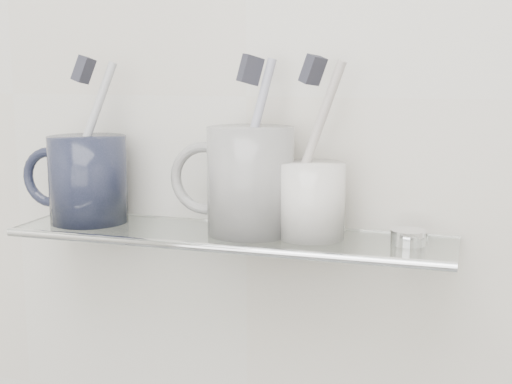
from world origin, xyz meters
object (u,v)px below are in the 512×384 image
at_px(mug_right, 311,200).
at_px(shelf_glass, 229,236).
at_px(mug_center, 251,181).
at_px(mug_left, 88,179).

bearing_deg(mug_right, shelf_glass, 167.73).
distance_m(shelf_glass, mug_center, 0.07).
height_order(shelf_glass, mug_left, mug_left).
bearing_deg(mug_center, mug_left, 171.83).
bearing_deg(shelf_glass, mug_right, 3.09).
xyz_separation_m(mug_left, mug_center, (0.20, 0.00, 0.01)).
xyz_separation_m(shelf_glass, mug_left, (-0.18, 0.00, 0.06)).
distance_m(shelf_glass, mug_right, 0.10).
bearing_deg(mug_left, shelf_glass, -10.79).
relative_size(shelf_glass, mug_left, 4.83).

